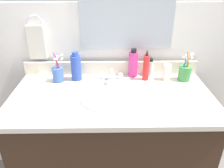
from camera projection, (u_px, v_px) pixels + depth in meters
The scene contains 17 objects.
vanity_cabinet at pixel (112, 151), 1.48m from camera, with size 1.11×0.55×0.81m, color #382316.
countertop at pixel (112, 97), 1.29m from camera, with size 1.16×0.60×0.03m, color beige.
backsplash at pixel (111, 68), 1.52m from camera, with size 1.16×0.02×0.09m, color beige.
back_wall at pixel (111, 93), 1.68m from camera, with size 2.26×0.04×1.30m, color white.
mirror_panel at pixel (127, 4), 1.37m from camera, with size 0.60×0.01×0.56m, color #B2BCC6.
towel_ring at pixel (35, 23), 1.41m from camera, with size 0.10×0.10×0.01m, color silver.
hand_towel at pixel (37, 42), 1.45m from camera, with size 0.11×0.04×0.22m, color silver.
sink_basin at pixel (113, 100), 1.28m from camera, with size 0.37×0.37×0.11m.
faucet at pixel (112, 77), 1.43m from camera, with size 0.16×0.10×0.08m.
bottle_spray_red at pixel (146, 67), 1.42m from camera, with size 0.04×0.04×0.20m.
bottle_shampoo_blue at pixel (76, 67), 1.42m from camera, with size 0.07×0.07×0.19m.
bottle_lotion_white at pixel (167, 71), 1.43m from camera, with size 0.05×0.05×0.13m.
bottle_soap_pink at pixel (133, 64), 1.47m from camera, with size 0.06×0.06×0.19m.
bottle_gel_clear at pixel (150, 68), 1.49m from camera, with size 0.05×0.05×0.12m.
cup_green at pixel (185, 73), 1.43m from camera, with size 0.08×0.08×0.20m.
cup_blue_plastic at pixel (58, 74), 1.42m from camera, with size 0.08×0.07×0.19m.
soap_bar at pixel (43, 75), 1.49m from camera, with size 0.06×0.04×0.02m, color white.
Camera 1 is at (-0.02, -1.11, 1.48)m, focal length 35.89 mm.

